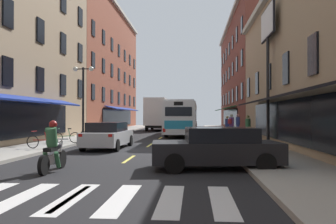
{
  "coord_description": "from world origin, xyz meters",
  "views": [
    {
      "loc": [
        2.7,
        -17.1,
        1.81
      ],
      "look_at": [
        0.55,
        10.34,
        2.12
      ],
      "focal_mm": 35.3,
      "sensor_mm": 36.0,
      "label": 1
    }
  ],
  "objects": [
    {
      "name": "pedestrian_near",
      "position": [
        5.55,
        8.3,
        1.1
      ],
      "size": [
        0.48,
        0.51,
        1.8
      ],
      "rotation": [
        0.0,
        0.0,
        5.61
      ],
      "color": "navy",
      "rests_on": "sidewalk_right"
    },
    {
      "name": "billboard_sign",
      "position": [
        7.05,
        2.67,
        6.41
      ],
      "size": [
        0.4,
        3.17,
        8.08
      ],
      "color": "black",
      "rests_on": "sidewalk_right"
    },
    {
      "name": "lane_centre_dashes",
      "position": [
        0.0,
        -0.25,
        0.0
      ],
      "size": [
        0.14,
        73.9,
        0.01
      ],
      "color": "#DBCC4C",
      "rests_on": "ground"
    },
    {
      "name": "ground_plane",
      "position": [
        0.0,
        0.0,
        -0.05
      ],
      "size": [
        34.8,
        80.0,
        0.1
      ],
      "primitive_type": "cube",
      "color": "black"
    },
    {
      "name": "bicycle_mid",
      "position": [
        -5.0,
        -0.83,
        0.5
      ],
      "size": [
        1.71,
        0.48,
        0.91
      ],
      "color": "black",
      "rests_on": "sidewalk_left"
    },
    {
      "name": "bicycle_near",
      "position": [
        -5.06,
        2.46,
        0.5
      ],
      "size": [
        1.69,
        0.53,
        0.91
      ],
      "color": "black",
      "rests_on": "sidewalk_left"
    },
    {
      "name": "transit_bus",
      "position": [
        1.64,
        14.02,
        1.63
      ],
      "size": [
        2.8,
        12.22,
        3.09
      ],
      "color": "white",
      "rests_on": "ground"
    },
    {
      "name": "sidewalk_right",
      "position": [
        5.9,
        0.0,
        0.07
      ],
      "size": [
        3.0,
        80.0,
        0.14
      ],
      "primitive_type": "cube",
      "color": "#A39E93",
      "rests_on": "ground"
    },
    {
      "name": "crosswalk_near",
      "position": [
        0.0,
        -10.0,
        0.0
      ],
      "size": [
        7.1,
        2.8,
        0.01
      ],
      "color": "silver",
      "rests_on": "ground"
    },
    {
      "name": "pedestrian_rear",
      "position": [
        5.41,
        9.97,
        0.98
      ],
      "size": [
        0.36,
        0.36,
        1.65
      ],
      "rotation": [
        0.0,
        0.0,
        3.14
      ],
      "color": "#4C4C51",
      "rests_on": "sidewalk_right"
    },
    {
      "name": "sedan_near",
      "position": [
        -1.51,
        31.96,
        0.72
      ],
      "size": [
        1.97,
        4.35,
        1.38
      ],
      "color": "maroon",
      "rests_on": "ground"
    },
    {
      "name": "street_lamp_twin",
      "position": [
        -4.77,
        4.66,
        2.92
      ],
      "size": [
        1.42,
        0.32,
        5.0
      ],
      "color": "black",
      "rests_on": "sidewalk_left"
    },
    {
      "name": "motorcycle_rider",
      "position": [
        -1.85,
        -6.75,
        0.71
      ],
      "size": [
        0.62,
        2.07,
        1.66
      ],
      "color": "black",
      "rests_on": "ground"
    },
    {
      "name": "sidewalk_left",
      "position": [
        -5.9,
        0.0,
        0.07
      ],
      "size": [
        3.0,
        80.0,
        0.14
      ],
      "primitive_type": "cube",
      "color": "#A39E93",
      "rests_on": "ground"
    },
    {
      "name": "box_truck",
      "position": [
        -1.68,
        23.08,
        1.99
      ],
      "size": [
        2.58,
        7.77,
        3.85
      ],
      "color": "#B21E19",
      "rests_on": "ground"
    },
    {
      "name": "sedan_mid",
      "position": [
        3.48,
        -5.79,
        0.72
      ],
      "size": [
        4.44,
        2.28,
        1.41
      ],
      "color": "black",
      "rests_on": "ground"
    },
    {
      "name": "sedan_far",
      "position": [
        -2.03,
        0.83,
        0.74
      ],
      "size": [
        2.03,
        4.7,
        1.45
      ],
      "color": "silver",
      "rests_on": "ground"
    },
    {
      "name": "pedestrian_mid",
      "position": [
        6.62,
        12.69,
        1.08
      ],
      "size": [
        0.36,
        0.36,
        1.81
      ],
      "rotation": [
        0.0,
        0.0,
        4.12
      ],
      "color": "navy",
      "rests_on": "sidewalk_right"
    },
    {
      "name": "pedestrian_far",
      "position": [
        6.4,
        5.84,
        1.02
      ],
      "size": [
        0.36,
        0.36,
        1.71
      ],
      "rotation": [
        0.0,
        0.0,
        5.45
      ],
      "color": "#33663F",
      "rests_on": "sidewalk_right"
    }
  ]
}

